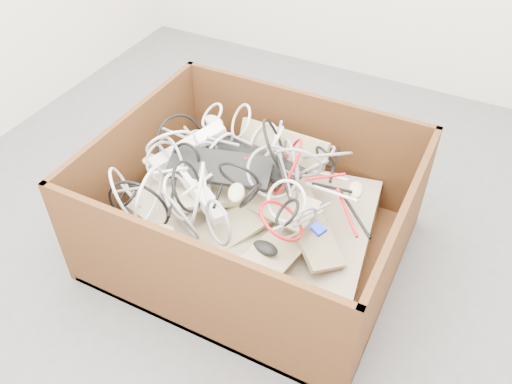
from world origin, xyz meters
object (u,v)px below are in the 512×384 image
at_px(power_strip_left, 188,147).
at_px(power_strip_right, 201,193).
at_px(cardboard_box, 250,224).
at_px(vga_plug, 318,229).

xyz_separation_m(power_strip_left, power_strip_right, (0.17, -0.19, -0.03)).
height_order(cardboard_box, vga_plug, cardboard_box).
xyz_separation_m(power_strip_right, vga_plug, (0.47, 0.01, 0.02)).
xyz_separation_m(cardboard_box, power_strip_right, (-0.14, -0.13, 0.22)).
height_order(power_strip_left, vga_plug, power_strip_left).
distance_m(cardboard_box, vga_plug, 0.42).
bearing_deg(power_strip_right, cardboard_box, 72.30).
bearing_deg(power_strip_left, cardboard_box, -66.33).
relative_size(power_strip_left, vga_plug, 7.26).
bearing_deg(cardboard_box, power_strip_right, -136.95).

